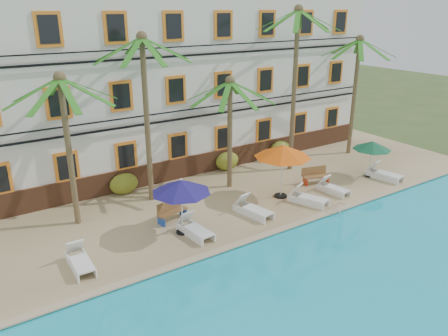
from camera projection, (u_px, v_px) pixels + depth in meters
ground at (279, 223)px, 20.10m from camera, size 100.00×100.00×0.00m
pool_deck at (220, 186)px, 23.97m from camera, size 30.00×12.00×0.25m
swimming_pool at (415, 302)px, 14.58m from camera, size 26.00×12.00×0.20m
pool_coping at (292, 225)px, 19.30m from camera, size 30.00×0.35×0.06m
hotel_building at (175, 78)px, 26.05m from camera, size 25.40×6.44×10.22m
palm_a at (66, 128)px, 18.07m from camera, size 4.53×4.53×6.73m
palm_b at (145, 96)px, 20.19m from camera, size 4.53×4.53×8.12m
palm_c at (230, 115)px, 22.24m from camera, size 4.53×4.53×5.91m
palm_d at (295, 69)px, 24.11m from camera, size 4.53×4.53×9.25m
palm_e at (356, 79)px, 27.34m from camera, size 4.53×4.53×7.53m
shrub_left at (124, 184)px, 22.47m from camera, size 1.50×0.90×1.10m
shrub_mid at (227, 161)px, 25.78m from camera, size 1.50×0.90×1.10m
shrub_right at (280, 149)px, 27.89m from camera, size 1.50×0.90×1.10m
umbrella_blue at (181, 187)px, 18.00m from camera, size 2.51×2.51×2.51m
umbrella_red at (283, 151)px, 21.45m from camera, size 2.85×2.85×2.84m
umbrella_green at (372, 146)px, 24.36m from camera, size 2.15×2.15×2.15m
lounger_a at (80, 261)px, 16.13m from camera, size 0.73×1.94×0.91m
lounger_b at (194, 229)px, 18.43m from camera, size 0.91×2.03×0.93m
lounger_c at (252, 209)px, 20.23m from camera, size 1.10×2.10×0.94m
lounger_d at (307, 198)px, 21.46m from camera, size 1.36×2.06×0.92m
lounger_e at (333, 188)px, 22.69m from camera, size 0.83×1.83×0.84m
lounger_f at (384, 174)px, 24.51m from camera, size 1.09×2.10×0.94m
bench_left at (171, 211)px, 19.69m from camera, size 1.57×0.82×0.93m
bench_right at (316, 175)px, 23.86m from camera, size 1.57×0.84×0.93m
pool_ladder at (338, 212)px, 20.67m from camera, size 0.54×0.74×0.74m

